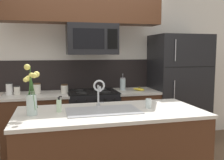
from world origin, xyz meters
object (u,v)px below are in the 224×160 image
at_px(microwave, 92,39).
at_px(sink_faucet, 99,89).
at_px(stove_range, 92,120).
at_px(storage_jar_medium, 17,90).
at_px(drinking_glass, 148,103).
at_px(storage_jar_short, 37,89).
at_px(flower_vase, 31,97).
at_px(storage_jar_squat, 64,89).
at_px(storage_jar_tall, 9,89).
at_px(refrigerator, 178,89).
at_px(banana_bunch, 139,89).
at_px(french_press, 123,84).
at_px(dish_soap_bottle, 59,105).

height_order(microwave, sink_faucet, microwave).
bearing_deg(stove_range, storage_jar_medium, 179.42).
bearing_deg(drinking_glass, microwave, 108.94).
distance_m(storage_jar_short, flower_vase, 1.27).
distance_m(storage_jar_medium, storage_jar_squat, 0.67).
bearing_deg(microwave, storage_jar_short, 176.99).
xyz_separation_m(storage_jar_tall, storage_jar_medium, (0.10, -0.01, -0.02)).
distance_m(refrigerator, banana_bunch, 0.73).
bearing_deg(french_press, storage_jar_medium, -178.24).
relative_size(microwave, storage_jar_squat, 5.70).
relative_size(storage_jar_short, sink_faucet, 0.52).
height_order(refrigerator, french_press, refrigerator).
height_order(stove_range, sink_faucet, sink_faucet).
relative_size(stove_range, storage_jar_medium, 7.14).
distance_m(storage_jar_squat, drinking_glass, 1.50).
bearing_deg(microwave, stove_range, 90.16).
xyz_separation_m(storage_jar_tall, french_press, (1.70, 0.04, 0.01)).
xyz_separation_m(storage_jar_tall, drinking_glass, (1.61, -1.26, -0.04)).
relative_size(stove_range, dish_soap_bottle, 5.64).
relative_size(stove_range, french_press, 3.48).
distance_m(storage_jar_tall, flower_vase, 1.32).
relative_size(microwave, drinking_glass, 7.06).
bearing_deg(storage_jar_squat, microwave, -2.86).
distance_m(banana_bunch, french_press, 0.28).
xyz_separation_m(storage_jar_short, storage_jar_squat, (0.39, -0.02, -0.01)).
bearing_deg(storage_jar_short, stove_range, -1.53).
bearing_deg(drinking_glass, french_press, 86.01).
xyz_separation_m(stove_range, storage_jar_medium, (-1.09, 0.01, 0.51)).
height_order(storage_jar_tall, french_press, french_press).
distance_m(sink_faucet, drinking_glass, 0.57).
bearing_deg(microwave, storage_jar_medium, 178.31).
xyz_separation_m(banana_bunch, french_press, (-0.24, 0.12, 0.08)).
bearing_deg(dish_soap_bottle, storage_jar_short, 102.66).
bearing_deg(storage_jar_medium, storage_jar_short, 2.20).
bearing_deg(dish_soap_bottle, drinking_glass, -3.58).
bearing_deg(stove_range, refrigerator, 0.78).
bearing_deg(storage_jar_medium, dish_soap_bottle, -65.36).
height_order(refrigerator, drinking_glass, refrigerator).
bearing_deg(french_press, banana_bunch, -26.62).
relative_size(storage_jar_medium, storage_jar_short, 0.83).
bearing_deg(dish_soap_bottle, banana_bunch, 40.99).
relative_size(drinking_glass, flower_vase, 0.21).
height_order(microwave, storage_jar_tall, microwave).
bearing_deg(storage_jar_short, banana_bunch, -3.00).
bearing_deg(storage_jar_squat, sink_faucet, -72.55).
relative_size(refrigerator, drinking_glass, 17.04).
bearing_deg(drinking_glass, storage_jar_tall, 141.99).
xyz_separation_m(refrigerator, storage_jar_medium, (-2.56, -0.01, 0.08)).
height_order(microwave, refrigerator, microwave).
xyz_separation_m(storage_jar_short, banana_bunch, (1.56, -0.08, -0.06)).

